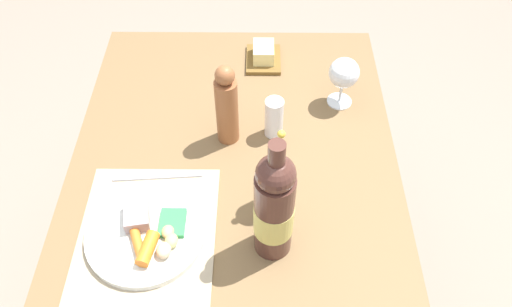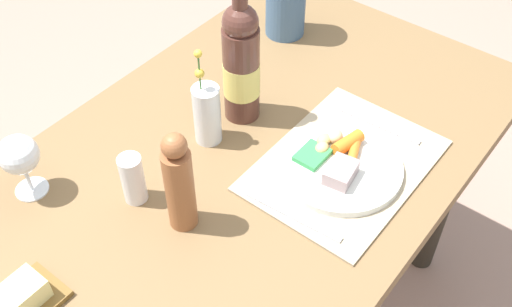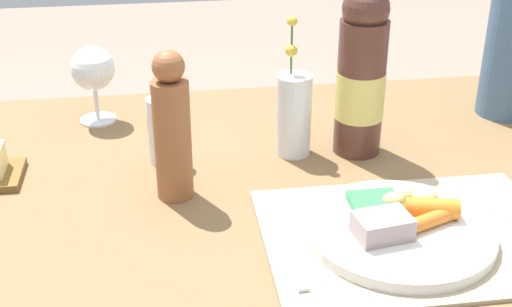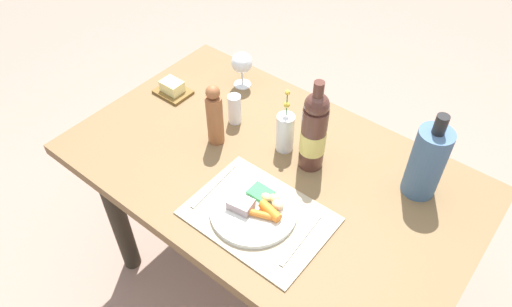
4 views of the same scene
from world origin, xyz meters
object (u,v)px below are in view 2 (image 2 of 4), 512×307
object	(u,v)px
butter_dish	(23,298)
flower_vase	(207,113)
wine_bottle	(241,64)
dining_table	(248,191)
knife	(376,124)
wine_glass	(19,156)
pepper_mill	(179,183)
dinner_plate	(339,164)
fork	(293,216)
salt_shaker	(133,179)

from	to	relation	value
butter_dish	flower_vase	bearing A→B (deg)	2.81
flower_vase	butter_dish	bearing A→B (deg)	-177.19
wine_bottle	butter_dish	bearing A→B (deg)	-178.28
dining_table	knife	size ratio (longest dim) A/B	6.30
dining_table	wine_glass	distance (m)	0.50
pepper_mill	flower_vase	size ratio (longest dim) A/B	0.97
dinner_plate	knife	distance (m)	0.16
wine_glass	wine_bottle	bearing A→B (deg)	-22.94
dining_table	flower_vase	bearing A→B (deg)	98.76
fork	knife	xyz separation A→B (m)	(0.33, 0.01, 0.00)
dining_table	salt_shaker	bearing A→B (deg)	157.06
fork	knife	size ratio (longest dim) A/B	1.01
salt_shaker	wine_glass	bearing A→B (deg)	122.85
pepper_mill	salt_shaker	distance (m)	0.13
pepper_mill	wine_bottle	xyz separation A→B (m)	(0.31, 0.11, 0.03)
dinner_plate	fork	distance (m)	0.16
dining_table	dinner_plate	bearing A→B (deg)	-65.90
pepper_mill	butter_dish	distance (m)	0.33
dining_table	wine_glass	xyz separation A→B (m)	(-0.35, 0.28, 0.22)
fork	flower_vase	size ratio (longest dim) A/B	0.90
dinner_plate	wine_bottle	distance (m)	0.30
knife	pepper_mill	bearing A→B (deg)	158.07
salt_shaker	butter_dish	bearing A→B (deg)	-174.95
fork	pepper_mill	distance (m)	0.24
fork	salt_shaker	world-z (taller)	salt_shaker
knife	wine_glass	size ratio (longest dim) A/B	1.46
dining_table	salt_shaker	world-z (taller)	salt_shaker
salt_shaker	fork	bearing A→B (deg)	-61.53
dinner_plate	salt_shaker	xyz separation A→B (m)	(-0.31, 0.28, 0.04)
wine_bottle	wine_glass	bearing A→B (deg)	157.06
knife	wine_bottle	size ratio (longest dim) A/B	0.64
fork	butter_dish	size ratio (longest dim) A/B	1.64
dining_table	wine_bottle	world-z (taller)	wine_bottle
flower_vase	dining_table	bearing A→B (deg)	-81.24
fork	salt_shaker	bearing A→B (deg)	114.09
butter_dish	salt_shaker	xyz separation A→B (m)	(0.29, 0.03, 0.03)
dinner_plate	fork	xyz separation A→B (m)	(-0.16, 0.00, -0.01)
butter_dish	wine_bottle	bearing A→B (deg)	1.72
dinner_plate	flower_vase	distance (m)	0.30
knife	wine_glass	bearing A→B (deg)	139.48
pepper_mill	fork	bearing A→B (deg)	-50.19
wine_glass	butter_dish	world-z (taller)	wine_glass
knife	flower_vase	world-z (taller)	flower_vase
dining_table	knife	xyz separation A→B (m)	(0.24, -0.17, 0.13)
butter_dish	salt_shaker	distance (m)	0.29
dining_table	fork	world-z (taller)	fork
dining_table	dinner_plate	xyz separation A→B (m)	(0.08, -0.18, 0.14)
dinner_plate	flower_vase	xyz separation A→B (m)	(-0.10, 0.28, 0.05)
knife	pepper_mill	size ratio (longest dim) A/B	0.91
butter_dish	dinner_plate	bearing A→B (deg)	-22.76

